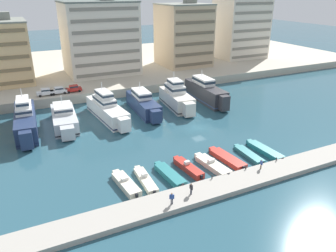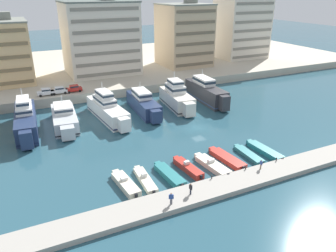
{
  "view_description": "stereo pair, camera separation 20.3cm",
  "coord_description": "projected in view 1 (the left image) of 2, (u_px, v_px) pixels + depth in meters",
  "views": [
    {
      "loc": [
        -33.61,
        -54.24,
        27.17
      ],
      "look_at": [
        -8.04,
        -1.56,
        2.5
      ],
      "focal_mm": 35.0,
      "sensor_mm": 36.0,
      "label": 1
    },
    {
      "loc": [
        -33.43,
        -54.33,
        27.17
      ],
      "look_at": [
        -8.04,
        -1.56,
        2.5
      ],
      "focal_mm": 35.0,
      "sensor_mm": 36.0,
      "label": 2
    }
  ],
  "objects": [
    {
      "name": "apartment_block_center_left",
      "position": [
        241.0,
        24.0,
        123.72
      ],
      "size": [
        18.2,
        14.14,
        26.92
      ],
      "color": "silver",
      "rests_on": "quay_promenade"
    },
    {
      "name": "yacht_silver_mid_left",
      "position": [
        64.0,
        118.0,
        69.46
      ],
      "size": [
        5.93,
        17.06,
        6.11
      ],
      "color": "silver",
      "rests_on": "ground"
    },
    {
      "name": "yacht_white_center_left",
      "position": [
        107.0,
        109.0,
        73.22
      ],
      "size": [
        5.58,
        19.65,
        7.88
      ],
      "color": "white",
      "rests_on": "ground"
    },
    {
      "name": "pedestrian_mid_deck",
      "position": [
        191.0,
        188.0,
        45.06
      ],
      "size": [
        0.3,
        0.66,
        1.72
      ],
      "color": "#282D3D",
      "rests_on": "pier_dock"
    },
    {
      "name": "pedestrian_far_side",
      "position": [
        261.0,
        163.0,
        51.57
      ],
      "size": [
        0.25,
        0.61,
        1.57
      ],
      "color": "#7A6B56",
      "rests_on": "pier_dock"
    },
    {
      "name": "motorboat_teal_right",
      "position": [
        265.0,
        150.0,
        58.54
      ],
      "size": [
        2.17,
        8.71,
        0.87
      ],
      "color": "teal",
      "rests_on": "ground"
    },
    {
      "name": "car_white_left",
      "position": [
        59.0,
        90.0,
        83.05
      ],
      "size": [
        4.1,
        1.92,
        1.8
      ],
      "color": "white",
      "rests_on": "quay_promenade"
    },
    {
      "name": "yacht_navy_left",
      "position": [
        25.0,
        120.0,
        66.84
      ],
      "size": [
        5.06,
        20.61,
        8.29
      ],
      "color": "navy",
      "rests_on": "ground"
    },
    {
      "name": "apartment_block_far_left",
      "position": [
        0.0,
        52.0,
        90.21
      ],
      "size": [
        15.22,
        16.48,
        19.11
      ],
      "color": "#E0BC84",
      "rests_on": "quay_promenade"
    },
    {
      "name": "motorboat_teal_mid_left",
      "position": [
        169.0,
        175.0,
        50.83
      ],
      "size": [
        2.37,
        8.1,
        0.93
      ],
      "color": "teal",
      "rests_on": "ground"
    },
    {
      "name": "motorboat_cream_center",
      "position": [
        212.0,
        165.0,
        53.69
      ],
      "size": [
        2.83,
        8.39,
        1.36
      ],
      "color": "beige",
      "rests_on": "ground"
    },
    {
      "name": "motorboat_cream_left",
      "position": [
        145.0,
        180.0,
        49.64
      ],
      "size": [
        1.95,
        8.14,
        1.31
      ],
      "color": "beige",
      "rests_on": "ground"
    },
    {
      "name": "bollard_west",
      "position": [
        212.0,
        177.0,
        49.06
      ],
      "size": [
        0.2,
        0.2,
        0.61
      ],
      "color": "#2D2D33",
      "rests_on": "pier_dock"
    },
    {
      "name": "yacht_charcoal_mid_right",
      "position": [
        206.0,
        92.0,
        84.5
      ],
      "size": [
        4.67,
        19.01,
        7.8
      ],
      "color": "#333338",
      "rests_on": "ground"
    },
    {
      "name": "motorboat_red_center_right",
      "position": [
        227.0,
        158.0,
        55.84
      ],
      "size": [
        2.79,
        8.6,
        0.85
      ],
      "color": "red",
      "rests_on": "ground"
    },
    {
      "name": "apartment_block_left",
      "position": [
        100.0,
        38.0,
        100.75
      ],
      "size": [
        21.53,
        17.29,
        23.52
      ],
      "color": "silver",
      "rests_on": "quay_promenade"
    },
    {
      "name": "bollard_east_mid",
      "position": [
        277.0,
        159.0,
        54.16
      ],
      "size": [
        0.2,
        0.2,
        0.61
      ],
      "color": "#2D2D33",
      "rests_on": "pier_dock"
    },
    {
      "name": "yacht_ivory_center_right",
      "position": [
        177.0,
        98.0,
        80.31
      ],
      "size": [
        5.85,
        16.48,
        8.42
      ],
      "color": "silver",
      "rests_on": "ground"
    },
    {
      "name": "car_red_mid_left",
      "position": [
        73.0,
        88.0,
        84.62
      ],
      "size": [
        4.14,
        2.01,
        1.8
      ],
      "color": "red",
      "rests_on": "quay_promenade"
    },
    {
      "name": "motorboat_red_center_left",
      "position": [
        188.0,
        167.0,
        52.76
      ],
      "size": [
        2.24,
        7.55,
        1.53
      ],
      "color": "red",
      "rests_on": "ground"
    },
    {
      "name": "quay_promenade",
      "position": [
        112.0,
        65.0,
        120.08
      ],
      "size": [
        180.0,
        70.0,
        2.33
      ],
      "primitive_type": "cube",
      "color": "#BCB29E",
      "rests_on": "ground"
    },
    {
      "name": "apartment_block_mid_left",
      "position": [
        183.0,
        35.0,
        111.68
      ],
      "size": [
        15.58,
        16.22,
        22.29
      ],
      "color": "#C6AD89",
      "rests_on": "quay_promenade"
    },
    {
      "name": "car_white_far_left",
      "position": [
        45.0,
        92.0,
        81.76
      ],
      "size": [
        4.1,
        1.92,
        1.8
      ],
      "color": "white",
      "rests_on": "quay_promenade"
    },
    {
      "name": "yacht_navy_center",
      "position": [
        143.0,
        104.0,
        77.5
      ],
      "size": [
        4.89,
        18.15,
        6.68
      ],
      "color": "navy",
      "rests_on": "ground"
    },
    {
      "name": "motorboat_cream_far_left",
      "position": [
        126.0,
        184.0,
        48.42
      ],
      "size": [
        2.51,
        7.88,
        1.41
      ],
      "color": "beige",
      "rests_on": "ground"
    },
    {
      "name": "pier_dock",
      "position": [
        268.0,
        173.0,
        51.39
      ],
      "size": [
        120.0,
        4.49,
        0.8
      ],
      "primitive_type": "cube",
      "color": "#A8A399",
      "rests_on": "ground"
    },
    {
      "name": "pedestrian_near_edge",
      "position": [
        172.0,
        198.0,
        42.97
      ],
      "size": [
        0.63,
        0.38,
        1.72
      ],
      "color": "#282D3D",
      "rests_on": "pier_dock"
    },
    {
      "name": "bollard_west_mid",
      "position": [
        246.0,
        167.0,
        51.61
      ],
      "size": [
        0.2,
        0.2,
        0.61
      ],
      "color": "#2D2D33",
      "rests_on": "pier_dock"
    },
    {
      "name": "ground_plane",
      "position": [
        199.0,
        128.0,
        69.04
      ],
      "size": [
        400.0,
        400.0,
        0.0
      ],
      "primitive_type": "plane",
      "color": "#285160"
    },
    {
      "name": "motorboat_teal_mid_right",
      "position": [
        249.0,
        154.0,
        57.25
      ],
      "size": [
        1.94,
        7.67,
        0.8
      ],
      "color": "teal",
      "rests_on": "ground"
    }
  ]
}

